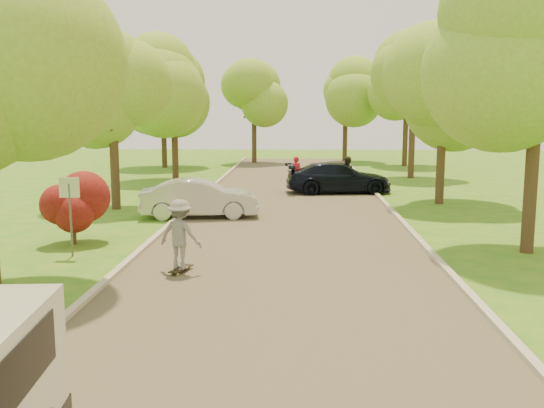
% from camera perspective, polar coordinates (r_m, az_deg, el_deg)
% --- Properties ---
extents(ground, '(100.00, 100.00, 0.00)m').
position_cam_1_polar(ground, '(12.56, 0.70, -9.54)').
color(ground, '#2F751B').
rests_on(ground, ground).
extents(road, '(8.00, 60.00, 0.01)m').
position_cam_1_polar(road, '(20.31, 1.42, -2.41)').
color(road, '#4C4438').
rests_on(road, ground).
extents(curb_left, '(0.18, 60.00, 0.12)m').
position_cam_1_polar(curb_left, '(20.77, -9.83, -2.13)').
color(curb_left, '#B2AD9E').
rests_on(curb_left, ground).
extents(curb_right, '(0.18, 60.00, 0.12)m').
position_cam_1_polar(curb_right, '(20.62, 12.75, -2.30)').
color(curb_right, '#B2AD9E').
rests_on(curb_right, ground).
extents(street_sign, '(0.55, 0.06, 2.17)m').
position_cam_1_polar(street_sign, '(17.24, -18.50, 0.38)').
color(street_sign, '#59595E').
rests_on(street_sign, ground).
extents(red_shrub, '(1.70, 1.70, 1.95)m').
position_cam_1_polar(red_shrub, '(18.87, -18.23, -0.34)').
color(red_shrub, '#382619').
rests_on(red_shrub, ground).
extents(tree_l_midb, '(4.30, 4.20, 6.62)m').
position_cam_1_polar(tree_l_midb, '(24.98, -14.43, 9.98)').
color(tree_l_midb, '#382619').
rests_on(tree_l_midb, ground).
extents(tree_l_far, '(4.92, 4.80, 7.79)m').
position_cam_1_polar(tree_l_far, '(34.62, -8.92, 11.21)').
color(tree_l_far, '#382619').
rests_on(tree_l_far, ground).
extents(tree_r_midb, '(4.51, 4.40, 7.01)m').
position_cam_1_polar(tree_r_midb, '(26.67, 16.29, 10.45)').
color(tree_r_midb, '#382619').
rests_on(tree_r_midb, ground).
extents(tree_r_far, '(5.33, 5.20, 8.34)m').
position_cam_1_polar(tree_r_far, '(36.61, 13.59, 11.50)').
color(tree_r_far, '#382619').
rests_on(tree_r_far, ground).
extents(tree_bg_a, '(5.12, 5.00, 7.72)m').
position_cam_1_polar(tree_bg_a, '(42.92, -9.96, 10.49)').
color(tree_bg_a, '#382619').
rests_on(tree_bg_a, ground).
extents(tree_bg_b, '(5.12, 5.00, 7.95)m').
position_cam_1_polar(tree_bg_b, '(44.64, 12.87, 10.62)').
color(tree_bg_b, '#382619').
rests_on(tree_bg_b, ground).
extents(tree_bg_c, '(4.92, 4.80, 7.33)m').
position_cam_1_polar(tree_bg_c, '(46.04, -1.44, 10.13)').
color(tree_bg_c, '#382619').
rests_on(tree_bg_c, ground).
extents(tree_bg_d, '(5.12, 5.00, 7.72)m').
position_cam_1_polar(tree_bg_d, '(48.09, 7.23, 10.35)').
color(tree_bg_d, '#382619').
rests_on(tree_bg_d, ground).
extents(silver_sedan, '(4.51, 2.04, 1.44)m').
position_cam_1_polar(silver_sedan, '(22.66, -6.83, 0.53)').
color(silver_sedan, '#B5B6BB').
rests_on(silver_sedan, ground).
extents(dark_sedan, '(5.27, 2.63, 1.47)m').
position_cam_1_polar(dark_sedan, '(29.40, 6.27, 2.47)').
color(dark_sedan, black).
rests_on(dark_sedan, ground).
extents(longboard, '(0.51, 0.91, 0.10)m').
position_cam_1_polar(longboard, '(15.14, -8.56, -6.06)').
color(longboard, black).
rests_on(longboard, ground).
extents(skateboarder, '(1.25, 0.95, 1.71)m').
position_cam_1_polar(skateboarder, '(14.94, -8.63, -2.83)').
color(skateboarder, gray).
rests_on(skateboarder, longboard).
extents(person_striped, '(0.67, 0.49, 1.69)m').
position_cam_1_polar(person_striped, '(30.49, 2.26, 2.94)').
color(person_striped, red).
rests_on(person_striped, ground).
extents(person_olive, '(1.08, 1.07, 1.76)m').
position_cam_1_polar(person_olive, '(29.72, 7.04, 2.80)').
color(person_olive, '#343620').
rests_on(person_olive, ground).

